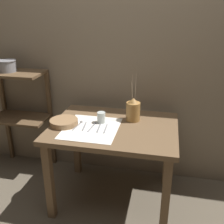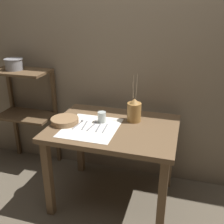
# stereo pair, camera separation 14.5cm
# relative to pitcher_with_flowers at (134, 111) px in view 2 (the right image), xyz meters

# --- Properties ---
(ground_plane) EXTENTS (12.00, 12.00, 0.00)m
(ground_plane) POSITION_rel_pitcher_with_flowers_xyz_m (-0.14, -0.14, -0.82)
(ground_plane) COLOR brown
(stone_wall_back) EXTENTS (7.00, 0.06, 2.40)m
(stone_wall_back) POSITION_rel_pitcher_with_flowers_xyz_m (-0.14, 0.36, 0.38)
(stone_wall_back) COLOR #7A6B56
(stone_wall_back) RESTS_ON ground_plane
(wooden_table) EXTENTS (1.03, 0.78, 0.73)m
(wooden_table) POSITION_rel_pitcher_with_flowers_xyz_m (-0.14, -0.14, -0.20)
(wooden_table) COLOR brown
(wooden_table) RESTS_ON ground_plane
(wooden_shelf_unit) EXTENTS (0.56, 0.33, 1.06)m
(wooden_shelf_unit) POSITION_rel_pitcher_with_flowers_xyz_m (-1.17, 0.18, -0.07)
(wooden_shelf_unit) COLOR brown
(wooden_shelf_unit) RESTS_ON ground_plane
(linen_cloth) EXTENTS (0.43, 0.48, 0.00)m
(linen_cloth) POSITION_rel_pitcher_with_flowers_xyz_m (-0.30, -0.23, -0.09)
(linen_cloth) COLOR white
(linen_cloth) RESTS_ON wooden_table
(pitcher_with_flowers) EXTENTS (0.12, 0.12, 0.41)m
(pitcher_with_flowers) POSITION_rel_pitcher_with_flowers_xyz_m (0.00, 0.00, 0.00)
(pitcher_with_flowers) COLOR olive
(pitcher_with_flowers) RESTS_ON wooden_table
(wooden_bowl) EXTENTS (0.23, 0.23, 0.05)m
(wooden_bowl) POSITION_rel_pitcher_with_flowers_xyz_m (-0.54, -0.21, -0.07)
(wooden_bowl) COLOR #8E6B47
(wooden_bowl) RESTS_ON wooden_table
(glass_tumbler_near) EXTENTS (0.07, 0.07, 0.09)m
(glass_tumbler_near) POSITION_rel_pitcher_with_flowers_xyz_m (-0.25, -0.11, -0.04)
(glass_tumbler_near) COLOR #B7C1BC
(glass_tumbler_near) RESTS_ON wooden_table
(spoon_outer) EXTENTS (0.04, 0.18, 0.02)m
(spoon_outer) POSITION_rel_pitcher_with_flowers_xyz_m (-0.42, -0.17, -0.09)
(spoon_outer) COLOR gray
(spoon_outer) RESTS_ON wooden_table
(fork_inner) EXTENTS (0.03, 0.17, 0.00)m
(fork_inner) POSITION_rel_pitcher_with_flowers_xyz_m (-0.37, -0.21, -0.09)
(fork_inner) COLOR gray
(fork_inner) RESTS_ON wooden_table
(spoon_inner) EXTENTS (0.03, 0.18, 0.02)m
(spoon_inner) POSITION_rel_pitcher_with_flowers_xyz_m (-0.30, -0.17, -0.09)
(spoon_inner) COLOR gray
(spoon_inner) RESTS_ON wooden_table
(fork_outer) EXTENTS (0.03, 0.17, 0.00)m
(fork_outer) POSITION_rel_pitcher_with_flowers_xyz_m (-0.24, -0.22, -0.09)
(fork_outer) COLOR gray
(fork_outer) RESTS_ON wooden_table
(knife_center) EXTENTS (0.02, 0.17, 0.00)m
(knife_center) POSITION_rel_pitcher_with_flowers_xyz_m (-0.19, -0.22, -0.09)
(knife_center) COLOR gray
(knife_center) RESTS_ON wooden_table
(metal_pot_large) EXTENTS (0.18, 0.18, 0.11)m
(metal_pot_large) POSITION_rel_pitcher_with_flowers_xyz_m (-1.23, 0.14, 0.30)
(metal_pot_large) COLOR gray
(metal_pot_large) RESTS_ON wooden_shelf_unit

